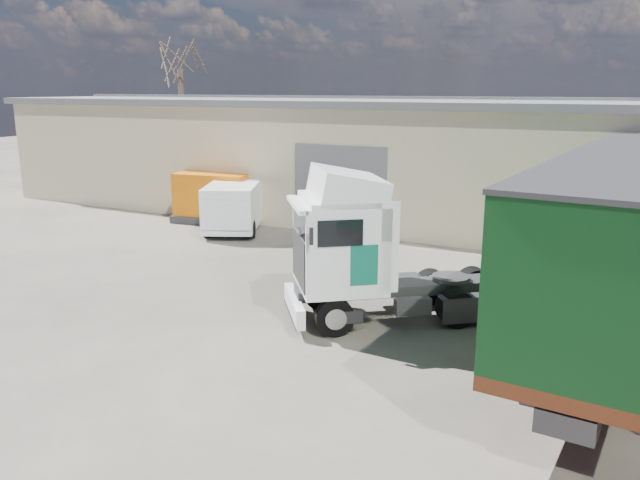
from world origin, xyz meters
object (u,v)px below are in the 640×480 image
at_px(box_trailer, 630,229).
at_px(orange_skip, 216,200).
at_px(bare_tree, 179,53).
at_px(panel_van, 235,205).
at_px(tractor_unit, 369,257).

relative_size(box_trailer, orange_skip, 3.53).
xyz_separation_m(bare_tree, panel_van, (11.71, -11.18, -6.89)).
relative_size(bare_tree, panel_van, 1.83).
bearing_deg(tractor_unit, panel_van, -165.67).
bearing_deg(tractor_unit, bare_tree, -168.81).
height_order(box_trailer, orange_skip, box_trailer).
bearing_deg(orange_skip, panel_van, -39.28).
height_order(tractor_unit, orange_skip, tractor_unit).
xyz_separation_m(box_trailer, orange_skip, (-16.54, 6.61, -1.73)).
height_order(bare_tree, orange_skip, bare_tree).
height_order(bare_tree, tractor_unit, bare_tree).
distance_m(box_trailer, panel_van, 15.95).
bearing_deg(panel_van, bare_tree, 111.60).
bearing_deg(bare_tree, box_trailer, -32.34).
xyz_separation_m(tractor_unit, box_trailer, (5.80, 1.51, 1.02)).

